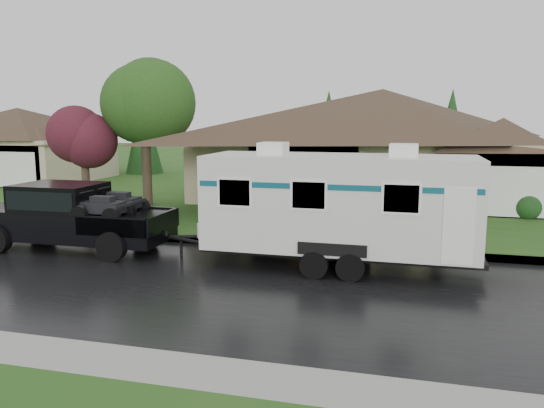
# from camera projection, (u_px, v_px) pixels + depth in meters

# --- Properties ---
(ground) EXTENTS (140.00, 140.00, 0.00)m
(ground) POSITION_uv_depth(u_px,v_px,m) (282.00, 267.00, 15.32)
(ground) COLOR #235119
(ground) RESTS_ON ground
(road) EXTENTS (140.00, 8.00, 0.01)m
(road) POSITION_uv_depth(u_px,v_px,m) (264.00, 288.00, 13.41)
(road) COLOR black
(road) RESTS_ON ground
(curb) EXTENTS (140.00, 0.50, 0.15)m
(curb) POSITION_uv_depth(u_px,v_px,m) (298.00, 246.00, 17.46)
(curb) COLOR gray
(curb) RESTS_ON ground
(lawn) EXTENTS (140.00, 26.00, 0.15)m
(lawn) POSITION_uv_depth(u_px,v_px,m) (344.00, 194.00, 29.65)
(lawn) COLOR #235119
(lawn) RESTS_ON ground
(house_main) EXTENTS (19.44, 10.80, 6.90)m
(house_main) POSITION_uv_depth(u_px,v_px,m) (387.00, 131.00, 27.41)
(house_main) COLOR #9B8969
(house_main) RESTS_ON lawn
(house_far) EXTENTS (10.80, 8.64, 5.80)m
(house_far) POSITION_uv_depth(u_px,v_px,m) (21.00, 138.00, 35.39)
(house_far) COLOR #BDAE8D
(house_far) RESTS_ON lawn
(tree_left_green) EXTENTS (4.16, 4.16, 6.89)m
(tree_left_green) POSITION_uv_depth(u_px,v_px,m) (144.00, 103.00, 24.58)
(tree_left_green) COLOR #382B1E
(tree_left_green) RESTS_ON lawn
(tree_red) EXTENTS (2.80, 2.80, 4.63)m
(tree_red) POSITION_uv_depth(u_px,v_px,m) (84.00, 138.00, 24.23)
(tree_red) COLOR #382B1E
(tree_red) RESTS_ON lawn
(shrub_row) EXTENTS (13.60, 1.00, 1.00)m
(shrub_row) POSITION_uv_depth(u_px,v_px,m) (374.00, 200.00, 23.61)
(shrub_row) COLOR #143814
(shrub_row) RESTS_ON lawn
(pickup_truck) EXTENTS (6.44, 2.45, 2.15)m
(pickup_truck) POSITION_uv_depth(u_px,v_px,m) (69.00, 214.00, 17.29)
(pickup_truck) COLOR black
(pickup_truck) RESTS_ON ground
(travel_trailer) EXTENTS (7.94, 2.79, 3.56)m
(travel_trailer) POSITION_uv_depth(u_px,v_px,m) (339.00, 202.00, 14.99)
(travel_trailer) COLOR silver
(travel_trailer) RESTS_ON ground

